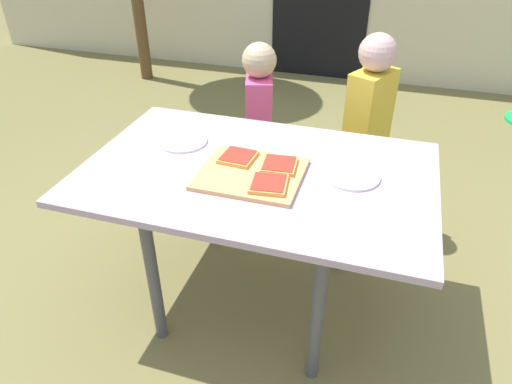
# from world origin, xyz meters

# --- Properties ---
(ground_plane) EXTENTS (16.00, 16.00, 0.00)m
(ground_plane) POSITION_xyz_m (0.00, 0.00, 0.00)
(ground_plane) COLOR olive
(dining_table) EXTENTS (1.33, 0.86, 0.69)m
(dining_table) POSITION_xyz_m (0.00, 0.00, 0.62)
(dining_table) COLOR #B397B1
(dining_table) RESTS_ON ground
(cutting_board) EXTENTS (0.38, 0.33, 0.02)m
(cutting_board) POSITION_xyz_m (-0.01, -0.05, 0.69)
(cutting_board) COLOR tan
(cutting_board) RESTS_ON dining_table
(pizza_slice_far_right) EXTENTS (0.14, 0.15, 0.02)m
(pizza_slice_far_right) POSITION_xyz_m (0.08, 0.02, 0.71)
(pizza_slice_far_right) COLOR #E29B48
(pizza_slice_far_right) RESTS_ON cutting_board
(pizza_slice_far_left) EXTENTS (0.14, 0.14, 0.02)m
(pizza_slice_far_left) POSITION_xyz_m (-0.09, 0.03, 0.71)
(pizza_slice_far_left) COLOR #E29B48
(pizza_slice_far_left) RESTS_ON cutting_board
(pizza_slice_near_right) EXTENTS (0.14, 0.15, 0.02)m
(pizza_slice_near_right) POSITION_xyz_m (0.08, -0.12, 0.71)
(pizza_slice_near_right) COLOR #E29B48
(pizza_slice_near_right) RESTS_ON cutting_board
(plate_white_left) EXTENTS (0.21, 0.21, 0.01)m
(plate_white_left) POSITION_xyz_m (-0.37, 0.12, 0.69)
(plate_white_left) COLOR white
(plate_white_left) RESTS_ON dining_table
(plate_white_right) EXTENTS (0.21, 0.21, 0.01)m
(plate_white_right) POSITION_xyz_m (0.35, 0.05, 0.69)
(plate_white_right) COLOR silver
(plate_white_right) RESTS_ON dining_table
(child_left) EXTENTS (0.20, 0.27, 0.93)m
(child_left) POSITION_xyz_m (-0.24, 0.82, 0.54)
(child_left) COLOR #453E34
(child_left) RESTS_ON ground
(child_right) EXTENTS (0.23, 0.28, 1.04)m
(child_right) POSITION_xyz_m (0.35, 0.72, 0.60)
(child_right) COLOR #253434
(child_right) RESTS_ON ground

